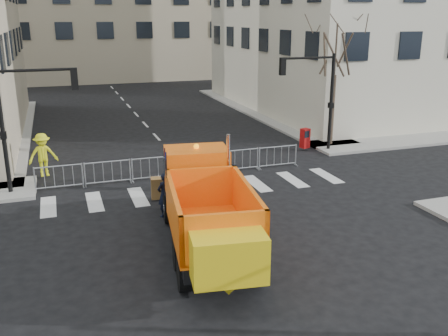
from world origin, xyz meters
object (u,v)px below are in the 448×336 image
object	(u,v)px
cop_b	(202,167)
newspaper_box	(305,138)
worker	(43,155)
plow_truck	(206,206)
cop_a	(164,195)
cop_c	(172,186)

from	to	relation	value
cop_b	newspaper_box	xyz separation A→B (m)	(7.37, 4.54, -0.30)
worker	newspaper_box	size ratio (longest dim) A/B	1.85
newspaper_box	plow_truck	bearing A→B (deg)	-147.27
cop_b	newspaper_box	world-z (taller)	cop_b
cop_b	worker	xyz separation A→B (m)	(-6.56, 3.77, 0.16)
plow_truck	worker	world-z (taller)	plow_truck
cop_a	newspaper_box	world-z (taller)	cop_a
plow_truck	newspaper_box	world-z (taller)	plow_truck
cop_a	cop_c	bearing A→B (deg)	-147.25
plow_truck	cop_c	distance (m)	4.23
plow_truck	cop_b	world-z (taller)	plow_truck
plow_truck	cop_a	world-z (taller)	plow_truck
cop_c	newspaper_box	bearing A→B (deg)	167.40
worker	cop_c	bearing A→B (deg)	-60.81
cop_b	worker	size ratio (longest dim) A/B	0.99
plow_truck	cop_b	xyz separation A→B (m)	(1.59, 5.86, -0.57)
cop_a	cop_b	bearing A→B (deg)	-158.28
cop_b	cop_c	size ratio (longest dim) A/B	1.14
plow_truck	worker	xyz separation A→B (m)	(-4.97, 9.63, -0.41)
plow_truck	cop_a	distance (m)	3.50
plow_truck	newspaper_box	distance (m)	13.76
cop_a	worker	bearing A→B (deg)	-81.99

